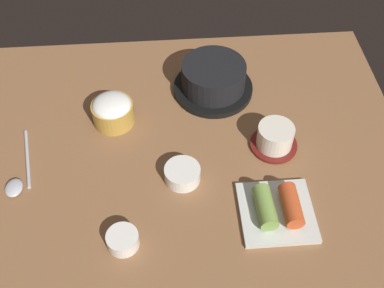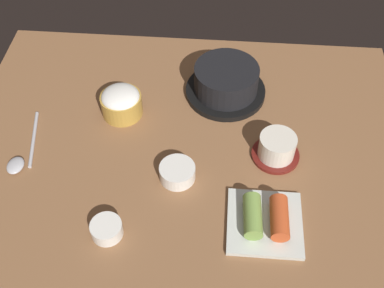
# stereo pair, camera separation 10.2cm
# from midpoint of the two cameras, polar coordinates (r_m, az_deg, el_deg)

# --- Properties ---
(dining_table) EXTENTS (1.00, 0.76, 0.02)m
(dining_table) POSITION_cam_midpoint_polar(r_m,az_deg,el_deg) (1.07, 1.75, -0.66)
(dining_table) COLOR brown
(dining_table) RESTS_ON ground
(stone_pot) EXTENTS (0.19, 0.19, 0.08)m
(stone_pot) POSITION_cam_midpoint_polar(r_m,az_deg,el_deg) (1.15, 6.65, 7.27)
(stone_pot) COLOR black
(stone_pot) RESTS_ON dining_table
(rice_bowl) EXTENTS (0.10, 0.10, 0.07)m
(rice_bowl) POSITION_cam_midpoint_polar(r_m,az_deg,el_deg) (1.10, -5.86, 4.87)
(rice_bowl) COLOR #B78C38
(rice_bowl) RESTS_ON dining_table
(tea_cup_with_saucer) EXTENTS (0.10, 0.10, 0.06)m
(tea_cup_with_saucer) POSITION_cam_midpoint_polar(r_m,az_deg,el_deg) (1.04, 12.89, -0.60)
(tea_cup_with_saucer) COLOR maroon
(tea_cup_with_saucer) RESTS_ON dining_table
(banchan_cup_center) EXTENTS (0.08, 0.08, 0.03)m
(banchan_cup_center) POSITION_cam_midpoint_polar(r_m,az_deg,el_deg) (0.99, 1.18, -3.56)
(banchan_cup_center) COLOR white
(banchan_cup_center) RESTS_ON dining_table
(kimchi_plate) EXTENTS (0.15, 0.15, 0.05)m
(kimchi_plate) POSITION_cam_midpoint_polar(r_m,az_deg,el_deg) (0.95, 11.87, -9.06)
(kimchi_plate) COLOR silver
(kimchi_plate) RESTS_ON dining_table
(side_bowl_near) EXTENTS (0.06, 0.06, 0.03)m
(side_bowl_near) POSITION_cam_midpoint_polar(r_m,az_deg,el_deg) (0.92, -7.06, -10.26)
(side_bowl_near) COLOR white
(side_bowl_near) RESTS_ON dining_table
(spoon) EXTENTS (0.05, 0.18, 0.01)m
(spoon) POSITION_cam_midpoint_polar(r_m,az_deg,el_deg) (1.08, -17.21, -1.59)
(spoon) COLOR #B7B7BC
(spoon) RESTS_ON dining_table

